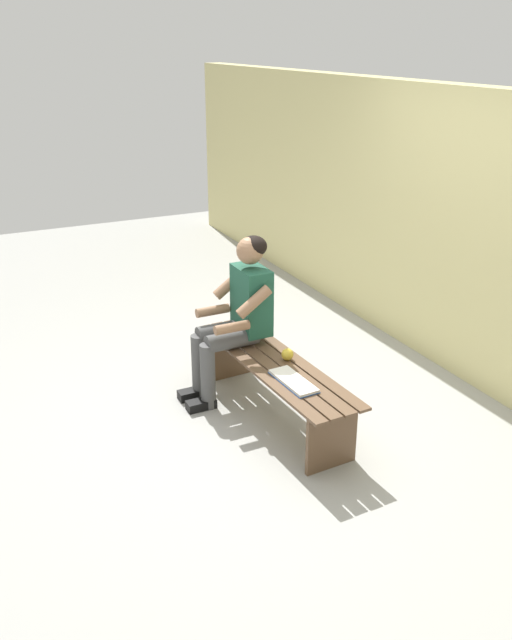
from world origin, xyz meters
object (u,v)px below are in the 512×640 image
bench_near (275,375)px  book_open (293,381)px  person_seated (237,312)px  apple (287,354)px

bench_near → book_open: book_open is taller
person_seated → book_open: bearing=-174.9°
person_seated → book_open: person_seated is taller
apple → person_seated: bearing=24.1°
apple → book_open: 0.35m
bench_near → apple: bearing=-94.2°
bench_near → book_open: (-0.33, 0.03, 0.12)m
person_seated → book_open: size_ratio=2.98×
person_seated → book_open: (-0.75, -0.07, -0.23)m
bench_near → book_open: size_ratio=4.04×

